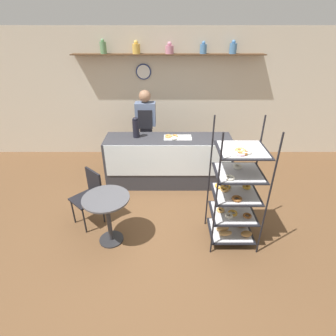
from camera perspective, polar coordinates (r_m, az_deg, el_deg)
ground_plane at (r=4.11m, az=0.01°, el=-12.77°), size 14.00×14.00×0.00m
back_wall at (r=5.92m, az=-0.05°, el=15.69°), size 10.00×0.30×2.70m
display_counter at (r=4.93m, az=-0.02°, el=1.53°), size 2.30×0.64×0.92m
pastry_rack at (r=3.60m, az=14.32°, el=-5.93°), size 0.65×0.60×1.74m
person_worker at (r=5.19m, az=-4.88°, el=8.50°), size 0.38×0.23×1.67m
cafe_table at (r=3.65m, az=-13.16°, el=-8.75°), size 0.62×0.62×0.74m
cafe_chair at (r=4.10m, az=-16.69°, el=-5.10°), size 0.54×0.54×0.86m
coffee_carafe at (r=4.76m, az=-7.11°, el=8.72°), size 0.12×0.12×0.37m
donut_tray_counter at (r=4.74m, az=1.40°, el=6.73°), size 0.50×0.27×0.05m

